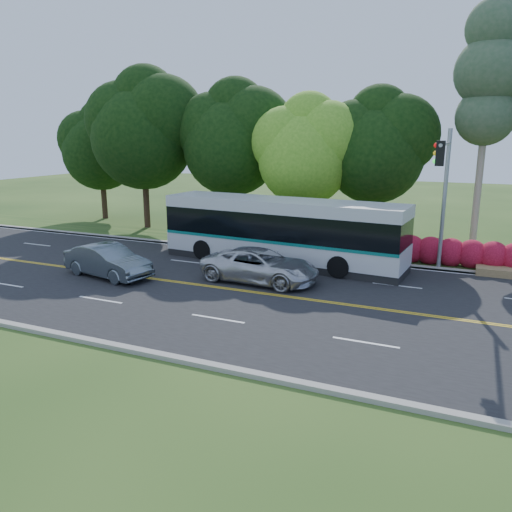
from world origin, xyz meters
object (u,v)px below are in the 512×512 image
at_px(sedan, 108,261).
at_px(suv, 260,266).
at_px(transit_bus, 281,232).
at_px(traffic_signal, 444,180).

xyz_separation_m(sedan, suv, (7.05, 2.18, -0.01)).
xyz_separation_m(transit_bus, sedan, (-6.68, -5.83, -0.91)).
height_order(traffic_signal, sedan, traffic_signal).
distance_m(traffic_signal, sedan, 16.15).
height_order(sedan, suv, sedan).
bearing_deg(traffic_signal, suv, -153.22).
distance_m(transit_bus, sedan, 8.92).
xyz_separation_m(transit_bus, suv, (0.36, -3.65, -0.92)).
bearing_deg(sedan, suv, -61.54).
relative_size(traffic_signal, transit_bus, 0.53).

